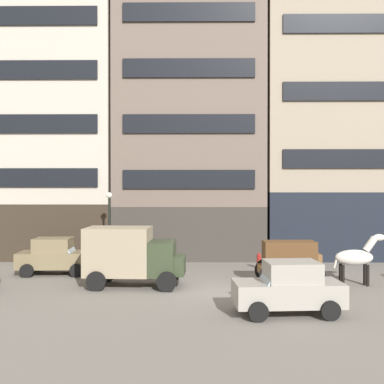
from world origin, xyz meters
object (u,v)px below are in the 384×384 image
at_px(delivery_truck_far, 132,254).
at_px(sedan_parked_curb, 55,256).
at_px(fire_hydrant_curbside, 259,260).
at_px(cargo_wagon, 290,260).
at_px(sedan_dark, 289,288).
at_px(draft_horse, 356,257).
at_px(streetlamp_curbside, 109,219).
at_px(pedestrian_officer, 154,253).

relative_size(delivery_truck_far, sedan_parked_curb, 1.17).
bearing_deg(fire_hydrant_curbside, cargo_wagon, -79.11).
bearing_deg(sedan_dark, draft_horse, 49.88).
bearing_deg(sedan_dark, fire_hydrant_curbside, 88.70).
height_order(draft_horse, delivery_truck_far, delivery_truck_far).
bearing_deg(draft_horse, delivery_truck_far, -178.02).
relative_size(cargo_wagon, fire_hydrant_curbside, 3.51).
relative_size(cargo_wagon, delivery_truck_far, 0.66).
xyz_separation_m(sedan_dark, streetlamp_curbside, (-7.93, 9.02, 1.76)).
xyz_separation_m(draft_horse, sedan_dark, (-3.97, -4.71, -0.36)).
height_order(delivery_truck_far, fire_hydrant_curbside, delivery_truck_far).
bearing_deg(fire_hydrant_curbside, sedan_dark, -91.30).
xyz_separation_m(cargo_wagon, draft_horse, (2.95, 0.00, 0.12)).
distance_m(draft_horse, streetlamp_curbside, 12.74).
relative_size(cargo_wagon, draft_horse, 1.24).
bearing_deg(pedestrian_officer, streetlamp_curbside, 155.84).
xyz_separation_m(delivery_truck_far, fire_hydrant_curbside, (6.26, 4.60, -1.00)).
distance_m(cargo_wagon, fire_hydrant_curbside, 4.39).
distance_m(cargo_wagon, pedestrian_officer, 7.18).
height_order(cargo_wagon, sedan_parked_curb, cargo_wagon).
xyz_separation_m(delivery_truck_far, sedan_dark, (6.06, -4.37, -0.51)).
bearing_deg(pedestrian_officer, delivery_truck_far, -100.43).
distance_m(sedan_dark, sedan_parked_curb, 12.59).
xyz_separation_m(cargo_wagon, sedan_parked_curb, (-11.34, 2.50, -0.23)).
bearing_deg(fire_hydrant_curbside, pedestrian_officer, -169.14).
height_order(delivery_truck_far, sedan_parked_curb, delivery_truck_far).
bearing_deg(draft_horse, streetlamp_curbside, 160.11).
xyz_separation_m(delivery_truck_far, sedan_parked_curb, (-4.26, 2.85, -0.51)).
distance_m(delivery_truck_far, sedan_parked_curb, 5.15).
height_order(cargo_wagon, draft_horse, draft_horse).
height_order(pedestrian_officer, fire_hydrant_curbside, pedestrian_officer).
xyz_separation_m(sedan_dark, sedan_parked_curb, (-10.32, 7.22, 0.00)).
bearing_deg(delivery_truck_far, sedan_dark, -35.78).
xyz_separation_m(cargo_wagon, sedan_dark, (-1.02, -4.71, -0.23)).
height_order(sedan_parked_curb, streetlamp_curbside, streetlamp_curbside).
bearing_deg(delivery_truck_far, cargo_wagon, 2.80).
xyz_separation_m(draft_horse, delivery_truck_far, (-10.03, -0.35, 0.15)).
bearing_deg(streetlamp_curbside, draft_horse, -19.89).
distance_m(pedestrian_officer, fire_hydrant_curbside, 5.74).
distance_m(draft_horse, pedestrian_officer, 9.91).
height_order(sedan_dark, pedestrian_officer, sedan_dark).
bearing_deg(pedestrian_officer, draft_horse, -18.71).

